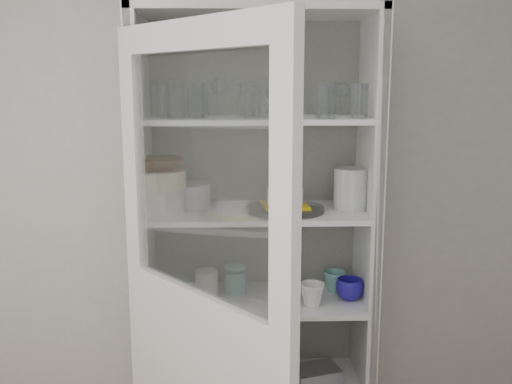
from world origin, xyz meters
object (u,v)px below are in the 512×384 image
(measuring_cups, at_px, (203,301))
(tin_box, at_px, (316,374))
(goblet_1, at_px, (255,96))
(mug_blue, at_px, (349,289))
(pantry_cabinet, at_px, (256,275))
(goblet_0, at_px, (219,94))
(mug_white, at_px, (312,295))
(terracotta_bowl, at_px, (157,164))
(mug_teal, at_px, (335,281))
(teal_jar, at_px, (236,280))
(cream_dish, at_px, (248,370))
(cupboard_door, at_px, (201,354))
(yellow_trivet, at_px, (285,205))
(goblet_2, at_px, (297,98))
(goblet_3, at_px, (342,97))
(white_ramekin, at_px, (285,196))
(plate_stack_front, at_px, (159,200))
(cream_bowl, at_px, (158,179))
(grey_bowl_stack, at_px, (351,189))
(white_canister, at_px, (207,284))
(glass_platter, at_px, (285,209))

(measuring_cups, xyz_separation_m, tin_box, (0.51, 0.07, -0.39))
(goblet_1, xyz_separation_m, mug_blue, (0.41, -0.15, -0.84))
(pantry_cabinet, relative_size, tin_box, 10.22)
(goblet_0, xyz_separation_m, mug_white, (0.39, -0.23, -0.84))
(goblet_0, distance_m, terracotta_bowl, 0.42)
(mug_teal, relative_size, measuring_cups, 1.03)
(pantry_cabinet, bearing_deg, terracotta_bowl, -162.24)
(teal_jar, bearing_deg, goblet_0, 137.93)
(cream_dish, bearing_deg, tin_box, -6.34)
(goblet_0, height_order, teal_jar, goblet_0)
(cupboard_door, height_order, yellow_trivet, cupboard_door)
(teal_jar, bearing_deg, goblet_1, 28.48)
(goblet_2, height_order, teal_jar, goblet_2)
(mug_blue, bearing_deg, cream_dish, 162.64)
(goblet_0, xyz_separation_m, goblet_3, (0.54, 0.01, -0.01))
(tin_box, bearing_deg, teal_jar, 168.08)
(white_ramekin, distance_m, cream_dish, 0.85)
(goblet_1, xyz_separation_m, mug_teal, (0.37, -0.05, -0.84))
(plate_stack_front, relative_size, teal_jar, 1.89)
(cream_bowl, xyz_separation_m, mug_blue, (0.82, 0.02, -0.50))
(mug_blue, distance_m, mug_white, 0.19)
(pantry_cabinet, bearing_deg, teal_jar, -176.29)
(white_ramekin, xyz_separation_m, measuring_cups, (-0.35, -0.05, -0.45))
(cream_bowl, relative_size, mug_blue, 1.97)
(goblet_1, bearing_deg, cream_dish, -109.52)
(teal_jar, bearing_deg, grey_bowl_stack, -7.50)
(goblet_1, relative_size, goblet_2, 1.09)
(cupboard_door, xyz_separation_m, white_canister, (-0.01, 0.57, 0.05))
(white_ramekin, distance_m, mug_white, 0.44)
(cream_dish, relative_size, tin_box, 1.15)
(teal_jar, bearing_deg, terracotta_bowl, -158.54)
(cream_bowl, xyz_separation_m, mug_teal, (0.77, 0.13, -0.50))
(yellow_trivet, bearing_deg, goblet_0, 150.64)
(yellow_trivet, bearing_deg, teal_jar, 155.40)
(goblet_1, distance_m, white_ramekin, 0.46)
(glass_platter, height_order, teal_jar, glass_platter)
(goblet_2, bearing_deg, terracotta_bowl, -166.22)
(goblet_1, height_order, yellow_trivet, goblet_1)
(mug_blue, relative_size, white_canister, 0.99)
(goblet_2, bearing_deg, white_ramekin, -115.77)
(terracotta_bowl, xyz_separation_m, white_ramekin, (0.53, 0.03, -0.14))
(glass_platter, distance_m, measuring_cups, 0.53)
(terracotta_bowl, distance_m, tin_box, 1.20)
(goblet_2, distance_m, white_canister, 0.91)
(goblet_2, distance_m, glass_platter, 0.49)
(grey_bowl_stack, bearing_deg, goblet_3, 100.43)
(glass_platter, height_order, mug_white, glass_platter)
(mug_white, bearing_deg, measuring_cups, 166.57)
(terracotta_bowl, relative_size, white_ramekin, 1.34)
(glass_platter, bearing_deg, white_canister, 171.97)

